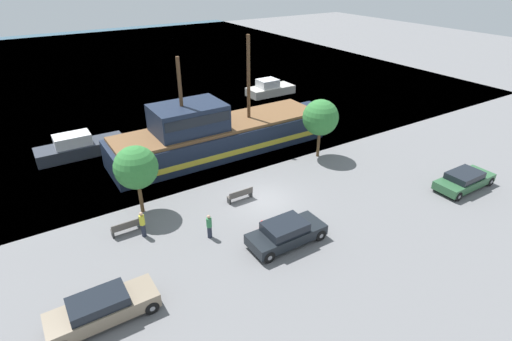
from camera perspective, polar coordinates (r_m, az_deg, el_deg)
The scene contains 15 objects.
ground_plane at distance 27.33m, azimuth 1.07°, elevation -4.24°, with size 160.00×160.00×0.00m, color slate.
water_surface at distance 66.16m, azimuth -21.00°, elevation 13.44°, with size 80.00×80.00×0.00m, color #33566B.
pirate_ship at distance 33.66m, azimuth -5.58°, elevation 5.24°, with size 19.88×4.88×9.36m.
moored_boat_dockside at distance 36.40m, azimuth -23.90°, elevation 3.10°, with size 7.02×2.28×1.92m.
moored_boat_outer at distance 49.28m, azimuth 1.98°, elevation 11.60°, with size 5.73×2.49×1.90m.
parked_car_curb_front at distance 32.04m, azimuth 27.61°, elevation -1.19°, with size 4.79×1.92×1.29m.
parked_car_curb_mid at distance 20.12m, azimuth -21.10°, elevation -17.90°, with size 4.82×1.77×1.41m.
parked_car_curb_rear at distance 23.14m, azimuth 4.32°, elevation -8.85°, with size 4.59×1.97×1.43m.
fire_hydrant at distance 24.15m, azimuth 0.90°, elevation -7.89°, with size 0.42×0.25×0.76m.
bench_promenade_east at distance 25.21m, azimuth -17.97°, elevation -7.66°, with size 1.82×0.45×0.85m.
bench_promenade_west at distance 27.08m, azimuth -2.25°, elevation -3.48°, with size 1.81×0.45×0.85m.
pedestrian_walking_near at distance 24.46m, azimuth -15.90°, elevation -7.37°, with size 0.32×0.32×1.67m.
pedestrian_walking_far at distance 23.62m, azimuth -6.69°, elevation -7.92°, with size 0.32×0.32×1.56m.
tree_row_east at distance 25.62m, azimuth -16.78°, elevation 0.40°, with size 2.73×2.73×4.60m.
tree_row_mideast at distance 32.47m, azimuth 9.20°, elevation 7.47°, with size 2.88×2.88×4.84m.
Camera 1 is at (-12.82, -19.26, 14.54)m, focal length 28.00 mm.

